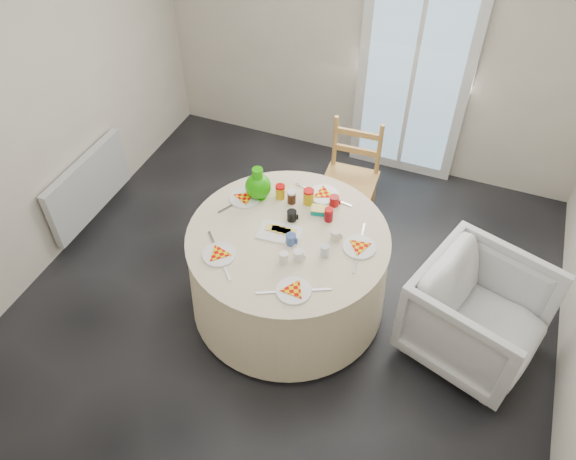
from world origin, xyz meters
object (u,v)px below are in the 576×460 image
at_px(radiator, 89,186).
at_px(wooden_chair, 349,183).
at_px(green_pitcher, 258,183).
at_px(armchair, 479,315).
at_px(table, 288,271).

bearing_deg(radiator, wooden_chair, 20.20).
relative_size(wooden_chair, green_pitcher, 3.94).
xyz_separation_m(wooden_chair, armchair, (1.22, -0.92, -0.08)).
bearing_deg(wooden_chair, armchair, -39.92).
height_order(radiator, green_pitcher, green_pitcher).
distance_m(radiator, armchair, 3.32).
height_order(radiator, wooden_chair, wooden_chair).
relative_size(radiator, green_pitcher, 4.00).
xyz_separation_m(radiator, green_pitcher, (1.59, 0.05, 0.49)).
bearing_deg(radiator, armchair, -2.60).
xyz_separation_m(table, green_pitcher, (-0.36, 0.30, 0.49)).
height_order(wooden_chair, armchair, wooden_chair).
bearing_deg(wooden_chair, table, -101.15).
xyz_separation_m(radiator, table, (1.95, -0.25, -0.01)).
height_order(radiator, armchair, armchair).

